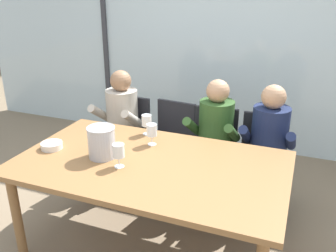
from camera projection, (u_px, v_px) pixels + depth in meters
ground at (191, 186)px, 3.76m from camera, size 14.00×14.00×0.00m
window_glass_panel at (224, 43)px, 4.30m from camera, size 7.16×0.03×2.60m
window_mullion_left at (105, 37)px, 4.83m from camera, size 0.06×0.06×2.60m
hillside_vineyard at (264, 43)px, 7.95m from camera, size 13.16×2.40×1.48m
dining_table at (151, 171)px, 2.64m from camera, size 1.96×1.14×0.77m
chair_near_curtain at (128, 132)px, 3.82m from camera, size 0.46×0.46×0.86m
chair_left_of_center at (172, 138)px, 3.66m from camera, size 0.48×0.48×0.86m
chair_center at (213, 146)px, 3.48m from camera, size 0.47×0.47×0.86m
chair_right_of_center at (263, 154)px, 3.34m from camera, size 0.50×0.50×0.86m
person_beige_jumper at (119, 122)px, 3.62m from camera, size 0.48×0.62×1.18m
person_olive_shirt at (213, 136)px, 3.29m from camera, size 0.48×0.63×1.18m
person_navy_polo at (267, 144)px, 3.13m from camera, size 0.47×0.61×1.18m
ice_bucket_primary at (102, 142)px, 2.64m from camera, size 0.21×0.21×0.24m
tasting_bowl at (52, 146)px, 2.81m from camera, size 0.17×0.17×0.05m
wine_glass_by_left_taster at (152, 130)px, 2.85m from camera, size 0.08×0.08×0.17m
wine_glass_near_bucket at (147, 121)px, 3.05m from camera, size 0.08×0.08×0.17m
wine_glass_center_pour at (119, 152)px, 2.50m from camera, size 0.08×0.08×0.17m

